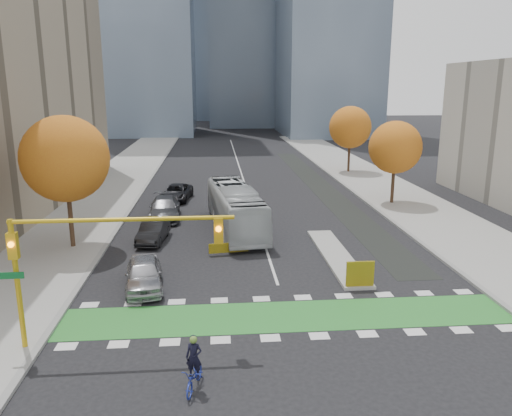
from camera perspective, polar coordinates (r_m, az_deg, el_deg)
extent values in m
plane|color=black|center=(21.22, 4.29, -13.99)|extent=(300.00, 300.00, 0.00)
cube|color=gray|center=(41.09, -19.33, -0.79)|extent=(7.00, 120.00, 0.15)
cube|color=gray|center=(43.08, 17.99, -0.04)|extent=(7.00, 120.00, 0.15)
cube|color=gray|center=(40.34, -14.51, -0.71)|extent=(0.30, 120.00, 0.16)
cube|color=gray|center=(41.85, 13.57, -0.13)|extent=(0.30, 120.00, 0.16)
cube|color=#287B2B|center=(22.54, 3.68, -12.21)|extent=(20.00, 3.00, 0.01)
cube|color=silver|center=(59.43, -1.77, 4.24)|extent=(0.15, 70.00, 0.01)
cube|color=black|center=(50.64, 7.37, 2.45)|extent=(2.50, 50.00, 0.01)
cube|color=gray|center=(30.07, 9.16, -5.40)|extent=(1.60, 10.00, 0.16)
cube|color=yellow|center=(25.48, 11.81, -7.38)|extent=(1.40, 0.12, 1.30)
cylinder|color=#332114|center=(32.61, -20.52, 0.06)|extent=(0.28, 0.28, 5.25)
sphere|color=#B03B15|center=(32.07, -20.97, 5.27)|extent=(5.20, 5.20, 5.20)
cylinder|color=#332114|center=(43.91, 15.41, 3.34)|extent=(0.28, 0.28, 4.55)
sphere|color=#B03B15|center=(43.53, 15.63, 6.70)|extent=(4.40, 4.40, 4.40)
cylinder|color=#332114|center=(59.10, 10.59, 6.36)|extent=(0.28, 0.28, 4.90)
sphere|color=#B03B15|center=(58.82, 10.71, 9.06)|extent=(4.80, 4.80, 4.80)
cylinder|color=#BF9914|center=(20.79, -25.56, -8.11)|extent=(0.20, 0.20, 5.20)
cylinder|color=#BF9914|center=(18.95, -14.98, -1.29)|extent=(8.20, 0.16, 0.16)
cube|color=#BF9914|center=(20.29, -26.03, -3.90)|extent=(0.35, 0.28, 1.00)
sphere|color=orange|center=(20.10, -26.24, -3.78)|extent=(0.22, 0.22, 0.22)
cube|color=#BF9914|center=(18.78, -4.31, -2.57)|extent=(0.35, 0.28, 1.00)
sphere|color=orange|center=(18.58, -4.31, -2.43)|extent=(0.22, 0.22, 0.22)
cube|color=#0C5926|center=(20.24, -26.13, -6.94)|extent=(0.85, 0.04, 0.25)
imported|color=#21309A|center=(17.66, -7.04, -18.63)|extent=(0.98, 1.77, 0.88)
imported|color=black|center=(17.27, -7.11, -16.53)|extent=(0.62, 0.48, 1.50)
sphere|color=#597F2D|center=(16.96, -7.18, -14.72)|extent=(0.25, 0.25, 0.25)
imported|color=#B8BEC1|center=(34.84, -2.36, -0.02)|extent=(3.97, 11.42, 3.11)
imported|color=#97979C|center=(25.69, -12.70, -7.35)|extent=(2.34, 4.63, 1.51)
imported|color=black|center=(33.05, -11.67, -2.64)|extent=(1.92, 4.30, 1.37)
imported|color=#45464A|center=(38.60, -10.40, -0.03)|extent=(2.50, 5.62, 1.60)
imported|color=black|center=(44.64, -9.08, 1.75)|extent=(2.96, 5.23, 1.38)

